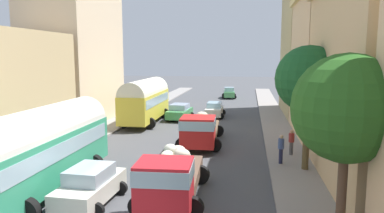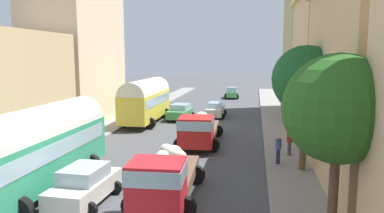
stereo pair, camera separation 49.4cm
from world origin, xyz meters
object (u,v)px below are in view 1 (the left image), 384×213
car_3 (180,112)px  pedestrian_0 (281,148)px  pedestrian_2 (291,141)px  cargo_truck_1 (200,129)px  car_0 (214,110)px  car_2 (90,186)px  parked_bus_0 (41,147)px  car_1 (229,93)px  parked_bus_1 (145,99)px  cargo_truck_0 (171,177)px

car_3 → pedestrian_0: pedestrian_0 is taller
pedestrian_2 → cargo_truck_1: bearing=164.1°
cargo_truck_1 → pedestrian_2: cargo_truck_1 is taller
car_0 → pedestrian_0: bearing=-71.5°
cargo_truck_1 → pedestrian_2: (5.94, -1.69, -0.23)m
car_2 → parked_bus_0: bearing=162.6°
car_1 → pedestrian_2: size_ratio=2.37×
pedestrian_2 → car_2: bearing=-136.6°
pedestrian_0 → car_1: bearing=98.3°
car_0 → pedestrian_0: (5.35, -15.99, 0.27)m
parked_bus_1 → pedestrian_2: 15.60m
car_1 → pedestrian_0: pedestrian_0 is taller
cargo_truck_0 → car_1: bearing=89.7°
parked_bus_1 → pedestrian_2: parked_bus_1 is taller
cargo_truck_1 → car_3: (-3.44, 10.15, -0.44)m
parked_bus_1 → car_1: size_ratio=2.17×
parked_bus_1 → pedestrian_0: parked_bus_1 is taller
cargo_truck_1 → car_0: size_ratio=1.88×
car_2 → pedestrian_0: pedestrian_0 is taller
car_3 → car_1: bearing=78.9°
parked_bus_0 → parked_bus_1: (-0.30, 17.50, 0.07)m
car_1 → car_2: size_ratio=1.04×
car_1 → pedestrian_2: pedestrian_2 is taller
parked_bus_1 → car_3: 3.88m
cargo_truck_1 → car_3: 10.73m
car_2 → pedestrian_2: bearing=43.4°
car_3 → car_2: bearing=-89.6°
parked_bus_1 → car_3: parked_bus_1 is taller
cargo_truck_1 → car_3: cargo_truck_1 is taller
car_3 → pedestrian_2: (9.38, -11.84, 0.21)m
car_1 → parked_bus_0: bearing=-99.2°
car_0 → pedestrian_0: 16.86m
cargo_truck_1 → car_1: size_ratio=1.89×
cargo_truck_1 → parked_bus_0: bearing=-122.0°
car_0 → pedestrian_2: pedestrian_2 is taller
pedestrian_0 → pedestrian_2: bearing=68.1°
parked_bus_1 → car_2: size_ratio=2.25×
cargo_truck_0 → cargo_truck_1: 9.98m
parked_bus_0 → cargo_truck_0: (6.08, -0.40, -0.96)m
car_0 → car_1: bearing=88.2°
pedestrian_2 → car_0: bearing=113.7°
parked_bus_1 → car_2: parked_bus_1 is taller
parked_bus_1 → car_0: (6.06, 4.38, -1.47)m
car_0 → car_3: 3.89m
parked_bus_1 → cargo_truck_1: size_ratio=1.15×
parked_bus_1 → car_0: parked_bus_1 is taller
car_1 → car_0: bearing=-91.8°
parked_bus_0 → pedestrian_0: (11.12, 5.90, -1.13)m
car_0 → car_2: size_ratio=1.04×
cargo_truck_0 → car_2: 3.44m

